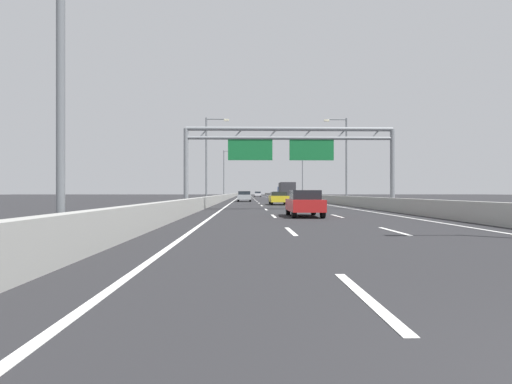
{
  "coord_description": "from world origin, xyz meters",
  "views": [
    {
      "loc": [
        -3.35,
        -1.84,
        1.37
      ],
      "look_at": [
        -1.42,
        79.19,
        1.36
      ],
      "focal_mm": 29.12,
      "sensor_mm": 36.0,
      "label": 1
    }
  ],
  "objects_px": {
    "sign_gantry": "(288,147)",
    "streetlamp_right_mid": "(344,155)",
    "streetlamp_left_near": "(71,20)",
    "streetlamp_left_far": "(225,171)",
    "black_car": "(245,194)",
    "yellow_car": "(279,198)",
    "red_car": "(304,203)",
    "blue_car": "(277,195)",
    "streetlamp_left_mid": "(208,155)",
    "silver_car": "(244,196)",
    "box_truck": "(286,190)",
    "streetlamp_right_far": "(301,171)",
    "white_car": "(258,194)"
  },
  "relations": [
    {
      "from": "sign_gantry",
      "to": "streetlamp_right_mid",
      "type": "distance_m",
      "value": 15.7
    },
    {
      "from": "streetlamp_left_near",
      "to": "streetlamp_left_far",
      "type": "relative_size",
      "value": 1.0
    },
    {
      "from": "black_car",
      "to": "yellow_car",
      "type": "xyz_separation_m",
      "value": [
        3.72,
        -97.35,
        -0.04
      ]
    },
    {
      "from": "streetlamp_left_near",
      "to": "black_car",
      "type": "height_order",
      "value": "streetlamp_left_near"
    },
    {
      "from": "red_car",
      "to": "blue_car",
      "type": "distance_m",
      "value": 71.88
    },
    {
      "from": "streetlamp_left_mid",
      "to": "silver_car",
      "type": "relative_size",
      "value": 2.11
    },
    {
      "from": "sign_gantry",
      "to": "yellow_car",
      "type": "xyz_separation_m",
      "value": [
        0.29,
        12.68,
        -4.09
      ]
    },
    {
      "from": "sign_gantry",
      "to": "yellow_car",
      "type": "distance_m",
      "value": 13.32
    },
    {
      "from": "box_truck",
      "to": "sign_gantry",
      "type": "bearing_deg",
      "value": -95.38
    },
    {
      "from": "black_car",
      "to": "yellow_car",
      "type": "height_order",
      "value": "black_car"
    },
    {
      "from": "streetlamp_right_mid",
      "to": "streetlamp_right_far",
      "type": "height_order",
      "value": "same"
    },
    {
      "from": "streetlamp_left_near",
      "to": "box_truck",
      "type": "height_order",
      "value": "streetlamp_left_near"
    },
    {
      "from": "streetlamp_left_far",
      "to": "yellow_car",
      "type": "height_order",
      "value": "streetlamp_left_far"
    },
    {
      "from": "streetlamp_right_far",
      "to": "streetlamp_right_mid",
      "type": "bearing_deg",
      "value": -90.0
    },
    {
      "from": "streetlamp_left_mid",
      "to": "streetlamp_left_far",
      "type": "height_order",
      "value": "same"
    },
    {
      "from": "streetlamp_left_near",
      "to": "blue_car",
      "type": "relative_size",
      "value": 2.25
    },
    {
      "from": "streetlamp_right_far",
      "to": "blue_car",
      "type": "xyz_separation_m",
      "value": [
        -3.81,
        13.73,
        -4.65
      ]
    },
    {
      "from": "silver_car",
      "to": "yellow_car",
      "type": "xyz_separation_m",
      "value": [
        3.74,
        -14.46,
        -0.04
      ]
    },
    {
      "from": "streetlamp_left_far",
      "to": "red_car",
      "type": "distance_m",
      "value": 58.71
    },
    {
      "from": "streetlamp_left_mid",
      "to": "streetlamp_right_far",
      "type": "height_order",
      "value": "same"
    },
    {
      "from": "streetlamp_left_near",
      "to": "streetlamp_right_mid",
      "type": "distance_m",
      "value": 38.59
    },
    {
      "from": "streetlamp_left_far",
      "to": "yellow_car",
      "type": "xyz_separation_m",
      "value": [
        7.59,
        -36.62,
        -4.68
      ]
    },
    {
      "from": "streetlamp_left_mid",
      "to": "streetlamp_left_far",
      "type": "relative_size",
      "value": 1.0
    },
    {
      "from": "sign_gantry",
      "to": "blue_car",
      "type": "height_order",
      "value": "sign_gantry"
    },
    {
      "from": "streetlamp_left_near",
      "to": "yellow_car",
      "type": "bearing_deg",
      "value": 77.6
    },
    {
      "from": "silver_car",
      "to": "blue_car",
      "type": "height_order",
      "value": "silver_car"
    },
    {
      "from": "blue_car",
      "to": "white_car",
      "type": "xyz_separation_m",
      "value": [
        -3.69,
        24.79,
        0.01
      ]
    },
    {
      "from": "streetlamp_right_mid",
      "to": "blue_car",
      "type": "bearing_deg",
      "value": 94.41
    },
    {
      "from": "red_car",
      "to": "silver_car",
      "type": "relative_size",
      "value": 0.91
    },
    {
      "from": "silver_car",
      "to": "black_car",
      "type": "distance_m",
      "value": 82.89
    },
    {
      "from": "blue_car",
      "to": "black_car",
      "type": "xyz_separation_m",
      "value": [
        -7.25,
        47.0,
        0.01
      ]
    },
    {
      "from": "sign_gantry",
      "to": "box_truck",
      "type": "xyz_separation_m",
      "value": [
        3.66,
        38.87,
        -3.2
      ]
    },
    {
      "from": "sign_gantry",
      "to": "streetlamp_right_far",
      "type": "xyz_separation_m",
      "value": [
        7.62,
        49.3,
        0.59
      ]
    },
    {
      "from": "streetlamp_right_mid",
      "to": "black_car",
      "type": "xyz_separation_m",
      "value": [
        -11.05,
        96.31,
        -4.63
      ]
    },
    {
      "from": "silver_car",
      "to": "yellow_car",
      "type": "relative_size",
      "value": 0.96
    },
    {
      "from": "streetlamp_left_near",
      "to": "streetlamp_left_mid",
      "type": "xyz_separation_m",
      "value": [
        0.0,
        35.59,
        0.0
      ]
    },
    {
      "from": "streetlamp_left_mid",
      "to": "box_truck",
      "type": "distance_m",
      "value": 27.71
    },
    {
      "from": "streetlamp_left_near",
      "to": "box_truck",
      "type": "relative_size",
      "value": 1.11
    },
    {
      "from": "sign_gantry",
      "to": "streetlamp_left_mid",
      "type": "relative_size",
      "value": 1.71
    },
    {
      "from": "streetlamp_right_mid",
      "to": "streetlamp_right_far",
      "type": "xyz_separation_m",
      "value": [
        0.0,
        35.59,
        0.0
      ]
    },
    {
      "from": "streetlamp_left_far",
      "to": "sign_gantry",
      "type": "bearing_deg",
      "value": -81.57
    },
    {
      "from": "black_car",
      "to": "streetlamp_left_far",
      "type": "bearing_deg",
      "value": -93.65
    },
    {
      "from": "black_car",
      "to": "yellow_car",
      "type": "bearing_deg",
      "value": -87.81
    },
    {
      "from": "streetlamp_right_far",
      "to": "blue_car",
      "type": "distance_m",
      "value": 14.98
    },
    {
      "from": "white_car",
      "to": "streetlamp_right_far",
      "type": "bearing_deg",
      "value": -78.99
    },
    {
      "from": "streetlamp_left_near",
      "to": "streetlamp_left_far",
      "type": "xyz_separation_m",
      "value": [
        0.0,
        71.17,
        0.0
      ]
    },
    {
      "from": "yellow_car",
      "to": "streetlamp_right_mid",
      "type": "bearing_deg",
      "value": 8.01
    },
    {
      "from": "streetlamp_left_near",
      "to": "sign_gantry",
      "type": "bearing_deg",
      "value": 71.53
    },
    {
      "from": "red_car",
      "to": "yellow_car",
      "type": "xyz_separation_m",
      "value": [
        0.24,
        21.44,
        -0.03
      ]
    },
    {
      "from": "streetlamp_left_mid",
      "to": "red_car",
      "type": "relative_size",
      "value": 2.31
    }
  ]
}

